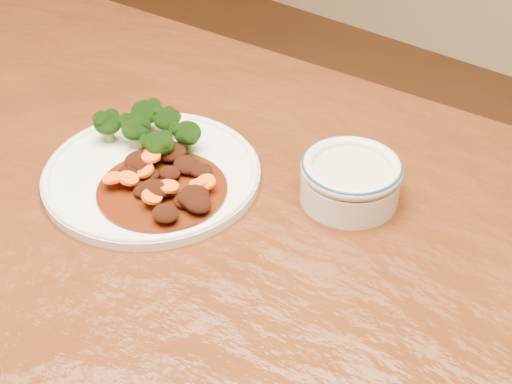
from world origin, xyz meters
The scene contains 5 objects.
dining_table centered at (0.00, 0.00, 0.67)m, with size 1.56×1.01×0.75m.
dinner_plate centered at (-0.14, 0.07, 0.76)m, with size 0.27×0.27×0.02m.
broccoli_florets centered at (-0.19, 0.11, 0.79)m, with size 0.13×0.09×0.04m.
mince_stew centered at (-0.11, 0.05, 0.77)m, with size 0.16×0.16×0.03m.
dip_bowl centered at (0.07, 0.19, 0.78)m, with size 0.12×0.12×0.05m.
Camera 1 is at (0.40, -0.41, 1.29)m, focal length 50.00 mm.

